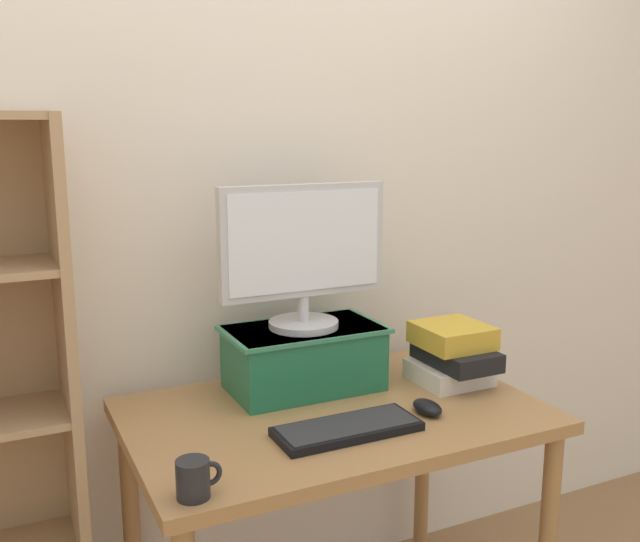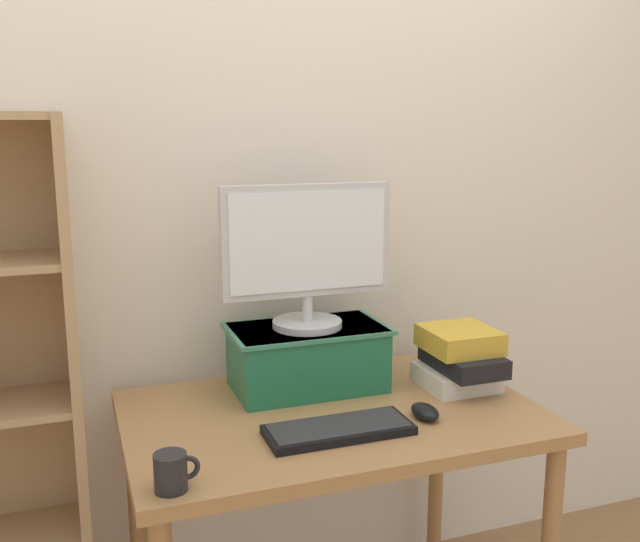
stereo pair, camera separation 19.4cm
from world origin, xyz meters
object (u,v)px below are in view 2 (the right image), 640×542
(computer_monitor, at_px, (307,251))
(book_stack, at_px, (459,358))
(desk, at_px, (332,443))
(coffee_mug, at_px, (172,472))
(keyboard, at_px, (339,429))
(riser_box, at_px, (307,356))
(computer_mouse, at_px, (425,412))

(computer_monitor, xyz_separation_m, book_stack, (0.43, -0.14, -0.32))
(desk, height_order, coffee_mug, coffee_mug)
(computer_monitor, bearing_deg, coffee_mug, -134.59)
(desk, relative_size, computer_monitor, 2.23)
(keyboard, bearing_deg, riser_box, 84.73)
(desk, height_order, computer_monitor, computer_monitor)
(book_stack, bearing_deg, desk, -174.75)
(computer_mouse, bearing_deg, computer_monitor, 125.18)
(desk, distance_m, book_stack, 0.46)
(riser_box, distance_m, book_stack, 0.45)
(riser_box, xyz_separation_m, computer_mouse, (0.22, -0.32, -0.08))
(keyboard, bearing_deg, computer_mouse, 3.70)
(riser_box, relative_size, computer_monitor, 0.91)
(computer_monitor, height_order, computer_mouse, computer_monitor)
(riser_box, bearing_deg, computer_mouse, -54.94)
(computer_mouse, bearing_deg, book_stack, 40.11)
(computer_monitor, relative_size, book_stack, 1.93)
(desk, bearing_deg, coffee_mug, -148.46)
(computer_monitor, bearing_deg, book_stack, -18.62)
(book_stack, height_order, coffee_mug, book_stack)
(computer_monitor, relative_size, computer_mouse, 4.81)
(desk, height_order, riser_box, riser_box)
(computer_monitor, distance_m, computer_mouse, 0.55)
(keyboard, xyz_separation_m, computer_mouse, (0.25, 0.02, 0.01))
(computer_mouse, bearing_deg, keyboard, -176.30)
(riser_box, xyz_separation_m, computer_monitor, (-0.00, -0.00, 0.31))
(computer_monitor, height_order, keyboard, computer_monitor)
(riser_box, distance_m, keyboard, 0.35)
(computer_monitor, xyz_separation_m, keyboard, (-0.03, -0.33, -0.40))
(keyboard, height_order, computer_mouse, computer_mouse)
(riser_box, distance_m, computer_monitor, 0.31)
(desk, bearing_deg, book_stack, 5.25)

